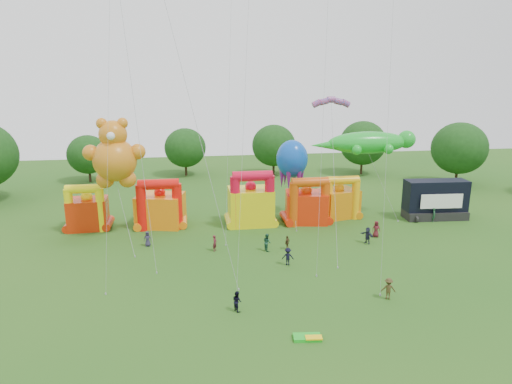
{
  "coord_description": "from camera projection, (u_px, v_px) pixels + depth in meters",
  "views": [
    {
      "loc": [
        -7.9,
        -27.52,
        18.41
      ],
      "look_at": [
        -1.06,
        18.0,
        6.69
      ],
      "focal_mm": 32.0,
      "sensor_mm": 36.0,
      "label": 1
    }
  ],
  "objects": [
    {
      "name": "ground",
      "position": [
        309.0,
        346.0,
        32.06
      ],
      "size": [
        160.0,
        160.0,
        0.0
      ],
      "primitive_type": "plane",
      "color": "#205317",
      "rests_on": "ground"
    },
    {
      "name": "bouncy_castle_2",
      "position": [
        251.0,
        204.0,
        57.65
      ],
      "size": [
        5.51,
        4.44,
        7.24
      ],
      "color": "yellow",
      "rests_on": "ground"
    },
    {
      "name": "spectator_8",
      "position": [
        237.0,
        301.0,
        36.65
      ],
      "size": [
        0.95,
        1.03,
        1.71
      ],
      "primitive_type": "imported",
      "rotation": [
        0.0,
        0.0,
        2.03
      ],
      "color": "black",
      "rests_on": "ground"
    },
    {
      "name": "spectator_3",
      "position": [
        288.0,
        257.0,
        45.55
      ],
      "size": [
        1.3,
        0.93,
        1.81
      ],
      "primitive_type": "imported",
      "rotation": [
        0.0,
        0.0,
        2.91
      ],
      "color": "black",
      "rests_on": "ground"
    },
    {
      "name": "stage_trailer",
      "position": [
        435.0,
        200.0,
        60.34
      ],
      "size": [
        8.27,
        3.54,
        5.2
      ],
      "color": "black",
      "rests_on": "ground"
    },
    {
      "name": "spectator_6",
      "position": [
        376.0,
        229.0,
        53.54
      ],
      "size": [
        1.02,
        0.74,
        1.95
      ],
      "primitive_type": "imported",
      "rotation": [
        0.0,
        0.0,
        6.15
      ],
      "color": "#55181F",
      "rests_on": "ground"
    },
    {
      "name": "bouncy_castle_4",
      "position": [
        339.0,
        201.0,
        60.9
      ],
      "size": [
        5.53,
        4.84,
        5.86
      ],
      "color": "orange",
      "rests_on": "ground"
    },
    {
      "name": "bouncy_castle_0",
      "position": [
        88.0,
        211.0,
        56.08
      ],
      "size": [
        4.83,
        3.96,
        5.92
      ],
      "color": "red",
      "rests_on": "ground"
    },
    {
      "name": "bouncy_castle_3",
      "position": [
        307.0,
        205.0,
        58.59
      ],
      "size": [
        5.8,
        4.94,
        6.22
      ],
      "color": "red",
      "rests_on": "ground"
    },
    {
      "name": "folded_kite_bundle",
      "position": [
        308.0,
        337.0,
        32.84
      ],
      "size": [
        2.1,
        1.27,
        0.31
      ],
      "color": "green",
      "rests_on": "ground"
    },
    {
      "name": "teddy_bear_kite",
      "position": [
        119.0,
        181.0,
        51.13
      ],
      "size": [
        6.96,
        9.61,
        14.01
      ],
      "color": "orange",
      "rests_on": "ground"
    },
    {
      "name": "octopus_kite",
      "position": [
        293.0,
        174.0,
        60.87
      ],
      "size": [
        4.26,
        10.06,
        10.22
      ],
      "color": "#0C49BA",
      "rests_on": "ground"
    },
    {
      "name": "bouncy_castle_1",
      "position": [
        160.0,
        208.0,
        57.08
      ],
      "size": [
        6.41,
        5.6,
        6.36
      ],
      "color": "orange",
      "rests_on": "ground"
    },
    {
      "name": "spectator_9",
      "position": [
        388.0,
        289.0,
        38.59
      ],
      "size": [
        1.37,
        1.0,
        1.9
      ],
      "primitive_type": "imported",
      "rotation": [
        0.0,
        0.0,
        2.87
      ],
      "color": "#3D3118",
      "rests_on": "ground"
    },
    {
      "name": "gecko_kite",
      "position": [
        374.0,
        161.0,
        59.19
      ],
      "size": [
        14.08,
        5.13,
        11.63
      ],
      "color": "green",
      "rests_on": "ground"
    },
    {
      "name": "spectator_1",
      "position": [
        215.0,
        243.0,
        49.27
      ],
      "size": [
        0.65,
        0.77,
        1.78
      ],
      "primitive_type": "imported",
      "rotation": [
        0.0,
        0.0,
        1.16
      ],
      "color": "#551824",
      "rests_on": "ground"
    },
    {
      "name": "spectator_2",
      "position": [
        267.0,
        242.0,
        49.31
      ],
      "size": [
        0.97,
        1.11,
        1.94
      ],
      "primitive_type": "imported",
      "rotation": [
        0.0,
        0.0,
        1.86
      ],
      "color": "#1D4835",
      "rests_on": "ground"
    },
    {
      "name": "tree_ring",
      "position": [
        292.0,
        261.0,
        30.94
      ],
      "size": [
        125.79,
        127.92,
        12.07
      ],
      "color": "#352314",
      "rests_on": "ground"
    },
    {
      "name": "spectator_4",
      "position": [
        287.0,
        242.0,
        49.8
      ],
      "size": [
        0.88,
        0.91,
        1.53
      ],
      "primitive_type": "imported",
      "rotation": [
        0.0,
        0.0,
        3.96
      ],
      "color": "#48351C",
      "rests_on": "ground"
    },
    {
      "name": "spectator_7",
      "position": [
        434.0,
        215.0,
        59.13
      ],
      "size": [
        0.77,
        0.8,
        1.85
      ],
      "primitive_type": "imported",
      "rotation": [
        0.0,
        0.0,
        0.9
      ],
      "color": "#193F26",
      "rests_on": "ground"
    },
    {
      "name": "diamond_kites",
      "position": [
        251.0,
        109.0,
        42.26
      ],
      "size": [
        26.11,
        20.57,
        38.89
      ],
      "color": "red",
      "rests_on": "ground"
    },
    {
      "name": "spectator_5",
      "position": [
        368.0,
        235.0,
        51.47
      ],
      "size": [
        1.32,
        1.82,
        1.9
      ],
      "primitive_type": "imported",
      "rotation": [
        0.0,
        0.0,
        5.2
      ],
      "color": "#23233B",
      "rests_on": "ground"
    },
    {
      "name": "spectator_0",
      "position": [
        148.0,
        239.0,
        50.64
      ],
      "size": [
        0.86,
        0.58,
        1.71
      ],
      "primitive_type": "imported",
      "rotation": [
        0.0,
        0.0,
        -0.04
      ],
      "color": "#2D2843",
      "rests_on": "ground"
    },
    {
      "name": "parafoil_kites",
      "position": [
        211.0,
        143.0,
        41.92
      ],
      "size": [
        25.8,
        13.45,
        28.92
      ],
      "color": "red",
      "rests_on": "ground"
    }
  ]
}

